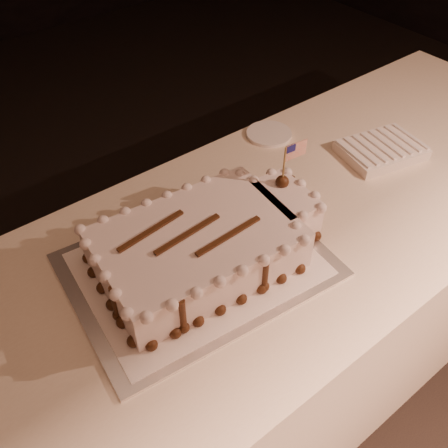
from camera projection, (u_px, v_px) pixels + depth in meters
banquet_table at (259, 315)px, 1.55m from camera, size 2.40×0.80×0.75m
cake_board at (198, 265)px, 1.20m from camera, size 0.64×0.50×0.01m
doily at (198, 264)px, 1.19m from camera, size 0.57×0.46×0.00m
sheet_cake at (208, 243)px, 1.17m from camera, size 0.58×0.37×0.22m
napkin_stack at (381, 150)px, 1.52m from camera, size 0.27×0.22×0.04m
side_plate at (269, 134)px, 1.60m from camera, size 0.15×0.15×0.01m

